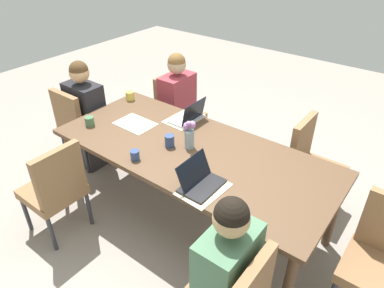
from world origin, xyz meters
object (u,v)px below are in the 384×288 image
object	(u,v)px
chair_head_right_left_near	(79,124)
coffee_mug_near_left	(130,96)
flower_vase	(189,134)
chair_near_left_mid	(176,109)
chair_head_left_right_far	(384,256)
coffee_mug_centre_left	(170,141)
person_head_right_left_near	(88,121)
person_far_left_far	(226,285)
coffee_mug_centre_right	(135,155)
chair_far_right_near	(56,187)
laptop_far_left_far	(199,181)
laptop_near_left_mid	(189,117)
chair_near_right_mid	(311,162)
coffee_mug_near_right	(90,121)
person_near_left_mid	(178,111)
dining_table	(192,156)

from	to	relation	value
chair_head_right_left_near	coffee_mug_near_left	bearing A→B (deg)	-136.41
chair_head_right_left_near	coffee_mug_near_left	xyz separation A→B (m)	(-0.42, -0.40, 0.31)
flower_vase	chair_head_right_left_near	bearing A→B (deg)	1.96
chair_near_left_mid	chair_head_left_right_far	bearing A→B (deg)	161.77
coffee_mug_near_left	coffee_mug_centre_left	distance (m)	1.01
chair_head_right_left_near	chair_head_left_right_far	bearing A→B (deg)	-177.96
flower_vase	person_head_right_left_near	bearing A→B (deg)	-0.99
person_far_left_far	coffee_mug_centre_right	world-z (taller)	person_far_left_far
chair_far_right_near	laptop_far_left_far	distance (m)	1.26
laptop_near_left_mid	coffee_mug_near_left	size ratio (longest dim) A/B	3.52
chair_near_right_mid	laptop_far_left_far	xyz separation A→B (m)	(0.42, 1.15, 0.30)
chair_head_right_left_near	coffee_mug_near_right	world-z (taller)	chair_head_right_left_near
coffee_mug_centre_left	coffee_mug_centre_right	distance (m)	0.33
chair_head_right_left_near	chair_near_right_mid	distance (m)	2.41
laptop_near_left_mid	coffee_mug_centre_left	xyz separation A→B (m)	(-0.14, 0.44, 0.01)
chair_near_right_mid	person_near_left_mid	bearing A→B (deg)	-0.17
person_head_right_left_near	flower_vase	size ratio (longest dim) A/B	4.49
laptop_far_left_far	coffee_mug_centre_right	world-z (taller)	laptop_far_left_far
flower_vase	coffee_mug_centre_left	size ratio (longest dim) A/B	2.56
coffee_mug_centre_right	chair_near_left_mid	bearing A→B (deg)	-63.28
flower_vase	coffee_mug_near_right	xyz separation A→B (m)	(0.95, 0.27, -0.09)
coffee_mug_centre_left	coffee_mug_near_left	bearing A→B (deg)	-25.27
chair_head_right_left_near	chair_near_left_mid	world-z (taller)	same
chair_near_left_mid	flower_vase	bearing A→B (deg)	135.21
coffee_mug_near_right	coffee_mug_centre_left	xyz separation A→B (m)	(-0.81, -0.18, 0.01)
dining_table	person_near_left_mid	world-z (taller)	person_near_left_mid
coffee_mug_centre_right	dining_table	bearing A→B (deg)	-124.32
laptop_near_left_mid	coffee_mug_near_right	distance (m)	0.91
person_head_right_left_near	coffee_mug_centre_right	xyz separation A→B (m)	(-1.18, 0.42, 0.27)
chair_near_right_mid	flower_vase	bearing A→B (deg)	45.45
chair_head_left_right_far	laptop_near_left_mid	world-z (taller)	laptop_near_left_mid
person_far_left_far	chair_near_right_mid	xyz separation A→B (m)	(0.09, -1.57, -0.03)
coffee_mug_centre_left	flower_vase	bearing A→B (deg)	-148.10
chair_far_right_near	flower_vase	size ratio (longest dim) A/B	3.38
chair_near_left_mid	coffee_mug_centre_left	size ratio (longest dim) A/B	8.66
chair_head_right_left_near	coffee_mug_centre_right	world-z (taller)	chair_head_right_left_near
chair_near_left_mid	person_near_left_mid	world-z (taller)	person_near_left_mid
chair_head_right_left_near	chair_near_right_mid	size ratio (longest dim) A/B	1.00
dining_table	chair_far_right_near	bearing A→B (deg)	46.15
person_near_left_mid	coffee_mug_centre_left	world-z (taller)	person_near_left_mid
chair_head_right_left_near	chair_far_right_near	bearing A→B (deg)	132.44
chair_near_right_mid	person_far_left_far	bearing A→B (deg)	93.30
chair_head_right_left_near	flower_vase	world-z (taller)	flower_vase
chair_near_right_mid	coffee_mug_centre_left	bearing A→B (deg)	43.71
chair_head_right_left_near	coffee_mug_near_right	xyz separation A→B (m)	(-0.52, 0.22, 0.30)
coffee_mug_near_right	person_head_right_left_near	bearing A→B (deg)	-32.36
dining_table	person_head_right_left_near	distance (m)	1.46
coffee_mug_near_left	dining_table	bearing A→B (deg)	162.03
chair_near_left_mid	chair_head_left_right_far	xyz separation A→B (m)	(-2.44, 0.80, 0.00)
laptop_far_left_far	coffee_mug_near_left	size ratio (longest dim) A/B	3.52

